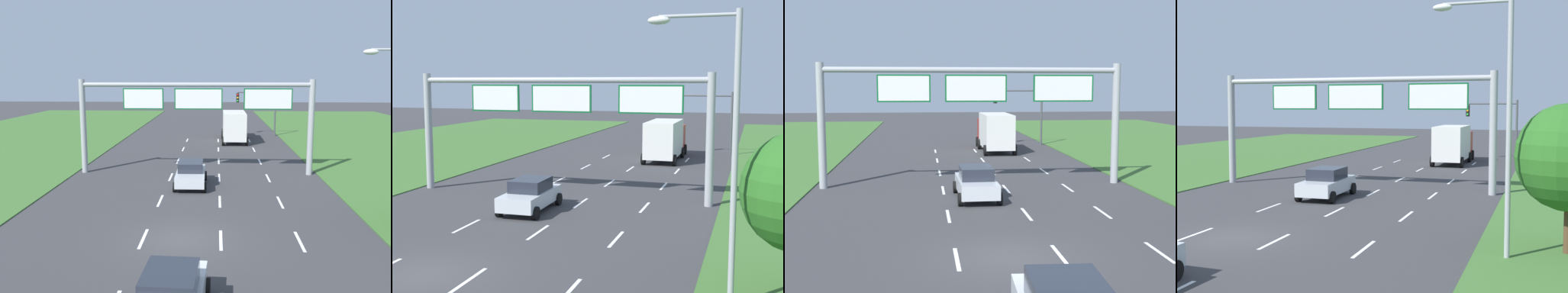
% 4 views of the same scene
% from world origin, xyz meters
% --- Properties ---
extents(ground_plane, '(200.00, 200.00, 0.00)m').
position_xyz_m(ground_plane, '(0.00, 0.00, 0.00)').
color(ground_plane, '#38383A').
extents(lane_dashes_inner_left, '(0.14, 50.40, 0.01)m').
position_xyz_m(lane_dashes_inner_left, '(-1.75, 6.00, 0.00)').
color(lane_dashes_inner_left, white).
rests_on(lane_dashes_inner_left, ground_plane).
extents(lane_dashes_inner_right, '(0.14, 50.40, 0.01)m').
position_xyz_m(lane_dashes_inner_right, '(1.75, 6.00, 0.00)').
color(lane_dashes_inner_right, white).
rests_on(lane_dashes_inner_right, ground_plane).
extents(lane_dashes_slip, '(0.14, 50.40, 0.01)m').
position_xyz_m(lane_dashes_slip, '(5.25, 6.00, 0.00)').
color(lane_dashes_slip, white).
rests_on(lane_dashes_slip, ground_plane).
extents(car_near_red, '(2.17, 4.36, 1.64)m').
position_xyz_m(car_near_red, '(-0.16, 9.61, 0.83)').
color(car_near_red, silver).
rests_on(car_near_red, ground_plane).
extents(box_truck, '(2.71, 8.26, 3.31)m').
position_xyz_m(box_truck, '(3.47, 29.65, 1.78)').
color(box_truck, '#B21E19').
rests_on(box_truck, ground_plane).
extents(sign_gantry, '(17.24, 0.44, 7.00)m').
position_xyz_m(sign_gantry, '(0.24, 13.28, 4.97)').
color(sign_gantry, '#9EA0A5').
rests_on(sign_gantry, ground_plane).
extents(traffic_light_mast, '(4.76, 0.49, 5.60)m').
position_xyz_m(traffic_light_mast, '(6.63, 34.02, 3.87)').
color(traffic_light_mast, '#47494F').
rests_on(traffic_light_mast, ground_plane).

